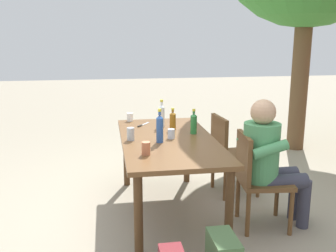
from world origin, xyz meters
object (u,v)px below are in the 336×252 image
(dining_table, at_px, (168,148))
(person_in_white_shirt, at_px, (269,157))
(chair_far_left, at_px, (229,150))
(cup_glass, at_px, (171,134))
(chair_far_right, at_px, (256,175))
(bottle_green, at_px, (194,123))
(bottle_clear, at_px, (162,115))
(bottle_blue, at_px, (160,128))
(cup_steel, at_px, (131,134))
(table_knife, at_px, (143,125))
(cup_white, at_px, (130,117))
(cup_terracotta, at_px, (146,148))
(bottle_amber, at_px, (173,120))

(dining_table, bearing_deg, person_in_white_shirt, 64.84)
(chair_far_left, xyz_separation_m, cup_glass, (0.40, -0.71, 0.32))
(chair_far_left, relative_size, person_in_white_shirt, 0.74)
(chair_far_right, relative_size, bottle_green, 3.50)
(bottle_clear, bearing_deg, chair_far_right, 39.77)
(bottle_blue, height_order, cup_steel, bottle_blue)
(chair_far_right, distance_m, bottle_green, 0.79)
(cup_glass, relative_size, table_knife, 0.43)
(cup_white, xyz_separation_m, cup_terracotta, (1.29, 0.05, 0.01))
(cup_steel, bearing_deg, table_knife, 164.10)
(cup_white, bearing_deg, cup_terracotta, 2.00)
(person_in_white_shirt, xyz_separation_m, cup_white, (-1.21, -1.15, 0.15))
(person_in_white_shirt, height_order, bottle_clear, person_in_white_shirt)
(bottle_clear, relative_size, bottle_green, 1.17)
(chair_far_left, bearing_deg, bottle_blue, -58.32)
(chair_far_right, xyz_separation_m, bottle_amber, (-0.73, -0.63, 0.37))
(bottle_green, relative_size, cup_white, 2.67)
(bottle_amber, relative_size, cup_steel, 1.88)
(person_in_white_shirt, bearing_deg, dining_table, -115.16)
(chair_far_left, xyz_separation_m, table_knife, (-0.19, -0.92, 0.28))
(bottle_green, height_order, table_knife, bottle_green)
(dining_table, distance_m, bottle_amber, 0.40)
(chair_far_left, distance_m, bottle_green, 0.65)
(bottle_blue, height_order, cup_white, bottle_blue)
(bottle_clear, relative_size, table_knife, 1.39)
(bottle_blue, relative_size, cup_terracotta, 2.88)
(dining_table, bearing_deg, bottle_green, 115.89)
(cup_terracotta, bearing_deg, bottle_green, 138.83)
(dining_table, xyz_separation_m, chair_far_right, (0.39, 0.74, -0.18))
(bottle_green, distance_m, cup_white, 0.90)
(bottle_clear, bearing_deg, bottle_green, 37.48)
(person_in_white_shirt, relative_size, cup_steel, 9.83)
(bottle_blue, bearing_deg, cup_white, -167.39)
(dining_table, relative_size, bottle_clear, 6.05)
(person_in_white_shirt, height_order, bottle_blue, person_in_white_shirt)
(chair_far_left, bearing_deg, bottle_green, -60.82)
(chair_far_right, distance_m, cup_glass, 0.86)
(chair_far_left, distance_m, bottle_clear, 0.83)
(bottle_amber, distance_m, cup_steel, 0.58)
(bottle_green, relative_size, cup_steel, 2.07)
(person_in_white_shirt, height_order, bottle_amber, person_in_white_shirt)
(chair_far_left, bearing_deg, cup_terracotta, -48.84)
(chair_far_right, height_order, chair_far_left, same)
(chair_far_right, distance_m, cup_terracotta, 1.05)
(dining_table, bearing_deg, bottle_amber, 162.86)
(cup_steel, bearing_deg, bottle_clear, 143.84)
(cup_glass, bearing_deg, bottle_clear, -177.73)
(person_in_white_shirt, distance_m, cup_glass, 0.92)
(bottle_clear, bearing_deg, bottle_amber, 32.56)
(cup_terracotta, bearing_deg, bottle_amber, 156.01)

